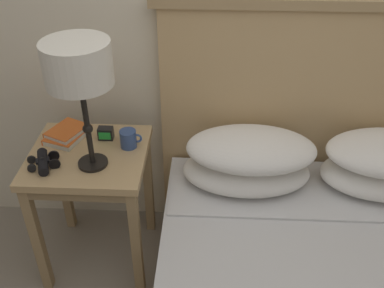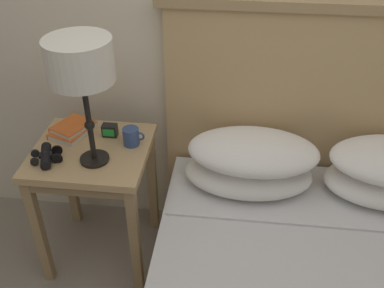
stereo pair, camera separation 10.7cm
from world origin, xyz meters
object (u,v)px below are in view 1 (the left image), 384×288
binoculars_pair (43,162)px  coffee_mug (129,139)px  table_lamp (78,67)px  alarm_clock (106,133)px  book_on_nightstand (67,135)px  book_stacked_on_top (66,131)px  nightstand (90,170)px

binoculars_pair → coffee_mug: coffee_mug is taller
table_lamp → coffee_mug: table_lamp is taller
binoculars_pair → alarm_clock: alarm_clock is taller
book_on_nightstand → alarm_clock: size_ratio=3.45×
book_stacked_on_top → alarm_clock: (0.19, -0.00, -0.01)m
book_on_nightstand → binoculars_pair: bearing=-100.1°
book_stacked_on_top → binoculars_pair: bearing=-100.0°
binoculars_pair → coffee_mug: size_ratio=1.60×
nightstand → binoculars_pair: size_ratio=4.10×
table_lamp → nightstand: bearing=118.9°
coffee_mug → alarm_clock: bearing=153.8°
table_lamp → book_stacked_on_top: bearing=130.1°
book_on_nightstand → book_stacked_on_top: 0.02m
table_lamp → book_on_nightstand: (-0.17, 0.20, -0.45)m
book_on_nightstand → coffee_mug: 0.31m
alarm_clock → nightstand: bearing=-117.3°
table_lamp → alarm_clock: size_ratio=8.09×
table_lamp → book_on_nightstand: bearing=130.1°
table_lamp → binoculars_pair: table_lamp is taller
nightstand → binoculars_pair: 0.23m
alarm_clock → book_stacked_on_top: bearing=179.3°
table_lamp → book_stacked_on_top: (-0.17, 0.20, -0.43)m
nightstand → table_lamp: bearing=-61.1°
binoculars_pair → coffee_mug: 0.39m
binoculars_pair → table_lamp: bearing=6.3°
book_on_nightstand → binoculars_pair: binoculars_pair is taller
book_on_nightstand → table_lamp: bearing=-49.9°
book_on_nightstand → coffee_mug: (0.31, -0.06, 0.03)m
table_lamp → alarm_clock: bearing=85.3°
nightstand → coffee_mug: size_ratio=6.54×
binoculars_pair → alarm_clock: bearing=44.6°
nightstand → alarm_clock: size_ratio=9.62×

